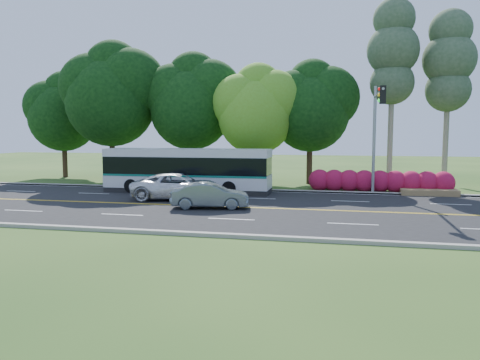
% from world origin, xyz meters
% --- Properties ---
extents(ground, '(120.00, 120.00, 0.00)m').
position_xyz_m(ground, '(0.00, 0.00, 0.00)').
color(ground, '#254617').
rests_on(ground, ground).
extents(road, '(60.00, 14.00, 0.02)m').
position_xyz_m(road, '(0.00, 0.00, 0.01)').
color(road, black).
rests_on(road, ground).
extents(curb_north, '(60.00, 0.30, 0.15)m').
position_xyz_m(curb_north, '(0.00, 7.15, 0.07)').
color(curb_north, '#9E998F').
rests_on(curb_north, ground).
extents(curb_south, '(60.00, 0.30, 0.15)m').
position_xyz_m(curb_south, '(0.00, -7.15, 0.07)').
color(curb_south, '#9E998F').
rests_on(curb_south, ground).
extents(grass_verge, '(60.00, 4.00, 0.10)m').
position_xyz_m(grass_verge, '(0.00, 9.00, 0.05)').
color(grass_verge, '#254617').
rests_on(grass_verge, ground).
extents(lane_markings, '(57.60, 13.82, 0.00)m').
position_xyz_m(lane_markings, '(-0.09, 0.00, 0.02)').
color(lane_markings, gold).
rests_on(lane_markings, road).
extents(tree_row, '(44.70, 9.10, 13.84)m').
position_xyz_m(tree_row, '(-5.15, 12.13, 6.73)').
color(tree_row, black).
rests_on(tree_row, ground).
extents(bougainvillea_hedge, '(9.50, 2.25, 1.50)m').
position_xyz_m(bougainvillea_hedge, '(7.18, 8.15, 0.72)').
color(bougainvillea_hedge, maroon).
rests_on(bougainvillea_hedge, ground).
extents(traffic_signal, '(0.42, 6.10, 7.00)m').
position_xyz_m(traffic_signal, '(6.49, 5.40, 4.67)').
color(traffic_signal, gray).
rests_on(traffic_signal, ground).
extents(transit_bus, '(11.18, 2.56, 2.92)m').
position_xyz_m(transit_bus, '(-5.67, 5.47, 1.47)').
color(transit_bus, silver).
rests_on(transit_bus, road).
extents(sedan, '(4.29, 2.20, 1.35)m').
position_xyz_m(sedan, '(-2.31, -0.70, 0.69)').
color(sedan, slate).
rests_on(sedan, road).
extents(suv, '(6.05, 3.66, 1.57)m').
position_xyz_m(suv, '(-5.06, 2.09, 0.80)').
color(suv, white).
rests_on(suv, road).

